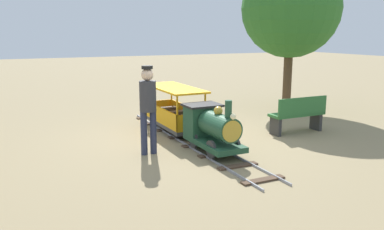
% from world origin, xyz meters
% --- Properties ---
extents(ground_plane, '(60.00, 60.00, 0.00)m').
position_xyz_m(ground_plane, '(0.00, 0.00, 0.00)').
color(ground_plane, '#8C7A56').
extents(track, '(0.73, 5.70, 0.04)m').
position_xyz_m(track, '(0.00, 0.00, 0.02)').
color(track, gray).
rests_on(track, ground_plane).
extents(locomotive, '(0.69, 1.45, 1.03)m').
position_xyz_m(locomotive, '(0.00, 0.86, 0.48)').
color(locomotive, '#1E472D').
rests_on(locomotive, ground_plane).
extents(passenger_car, '(0.79, 2.00, 0.97)m').
position_xyz_m(passenger_car, '(0.00, -0.90, 0.42)').
color(passenger_car, '#3F3F3F').
rests_on(passenger_car, ground_plane).
extents(conductor_person, '(0.30, 0.30, 1.62)m').
position_xyz_m(conductor_person, '(1.09, 0.47, 0.96)').
color(conductor_person, '#282D47').
rests_on(conductor_person, ground_plane).
extents(park_bench, '(1.30, 0.40, 0.82)m').
position_xyz_m(park_bench, '(-2.41, 0.43, 0.42)').
color(park_bench, '#2D6B33').
rests_on(park_bench, ground_plane).
extents(oak_tree_near, '(2.73, 2.73, 4.22)m').
position_xyz_m(oak_tree_near, '(-3.94, -1.86, 2.84)').
color(oak_tree_near, '#4C3823').
rests_on(oak_tree_near, ground_plane).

